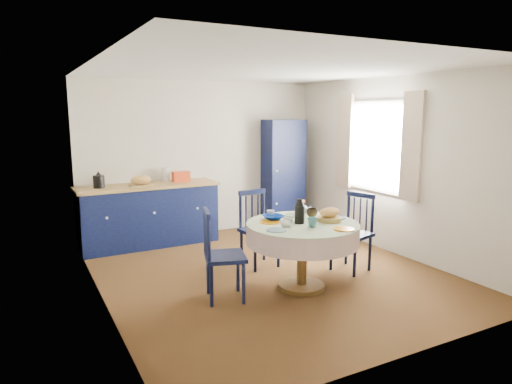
# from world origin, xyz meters

# --- Properties ---
(floor) EXTENTS (4.50, 4.50, 0.00)m
(floor) POSITION_xyz_m (0.00, 0.00, 0.00)
(floor) COLOR black
(floor) RESTS_ON ground
(ceiling) EXTENTS (4.50, 4.50, 0.00)m
(ceiling) POSITION_xyz_m (0.00, 0.00, 2.50)
(ceiling) COLOR white
(ceiling) RESTS_ON wall_back
(wall_back) EXTENTS (4.00, 0.02, 2.50)m
(wall_back) POSITION_xyz_m (0.00, 2.25, 1.25)
(wall_back) COLOR silver
(wall_back) RESTS_ON floor
(wall_left) EXTENTS (0.02, 4.50, 2.50)m
(wall_left) POSITION_xyz_m (-2.00, 0.00, 1.25)
(wall_left) COLOR silver
(wall_left) RESTS_ON floor
(wall_right) EXTENTS (0.02, 4.50, 2.50)m
(wall_right) POSITION_xyz_m (2.00, 0.00, 1.25)
(wall_right) COLOR silver
(wall_right) RESTS_ON floor
(window) EXTENTS (0.10, 1.74, 1.45)m
(window) POSITION_xyz_m (1.95, 0.30, 1.52)
(window) COLOR white
(window) RESTS_ON wall_right
(kitchen_counter) EXTENTS (2.10, 0.68, 1.17)m
(kitchen_counter) POSITION_xyz_m (-1.00, 1.96, 0.48)
(kitchen_counter) COLOR black
(kitchen_counter) RESTS_ON floor
(pantry_cabinet) EXTENTS (0.68, 0.51, 1.87)m
(pantry_cabinet) POSITION_xyz_m (1.40, 2.00, 0.94)
(pantry_cabinet) COLOR black
(pantry_cabinet) RESTS_ON floor
(dining_table) EXTENTS (1.27, 1.27, 1.05)m
(dining_table) POSITION_xyz_m (0.09, -0.59, 0.65)
(dining_table) COLOR #543D18
(dining_table) RESTS_ON floor
(chair_left) EXTENTS (0.53, 0.54, 0.99)m
(chair_left) POSITION_xyz_m (-0.86, -0.45, 0.50)
(chair_left) COLOR black
(chair_left) RESTS_ON floor
(chair_far) EXTENTS (0.47, 0.46, 0.99)m
(chair_far) POSITION_xyz_m (0.02, 0.36, 0.50)
(chair_far) COLOR black
(chair_far) RESTS_ON floor
(chair_right) EXTENTS (0.53, 0.54, 0.99)m
(chair_right) POSITION_xyz_m (1.01, -0.37, 0.50)
(chair_right) COLOR black
(chair_right) RESTS_ON floor
(mug_a) EXTENTS (0.11, 0.11, 0.09)m
(mug_a) POSITION_xyz_m (-0.17, -0.64, 0.81)
(mug_a) COLOR silver
(mug_a) RESTS_ON dining_table
(mug_b) EXTENTS (0.11, 0.11, 0.10)m
(mug_b) POSITION_xyz_m (0.08, -0.79, 0.82)
(mug_b) COLOR #336C70
(mug_b) RESTS_ON dining_table
(mug_c) EXTENTS (0.13, 0.13, 0.10)m
(mug_c) POSITION_xyz_m (0.35, -0.40, 0.82)
(mug_c) COLOR black
(mug_c) RESTS_ON dining_table
(mug_d) EXTENTS (0.09, 0.09, 0.09)m
(mug_d) POSITION_xyz_m (-0.10, -0.18, 0.81)
(mug_d) COLOR silver
(mug_d) RESTS_ON dining_table
(cobalt_bowl) EXTENTS (0.23, 0.23, 0.06)m
(cobalt_bowl) POSITION_xyz_m (-0.13, -0.31, 0.80)
(cobalt_bowl) COLOR navy
(cobalt_bowl) RESTS_ON dining_table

